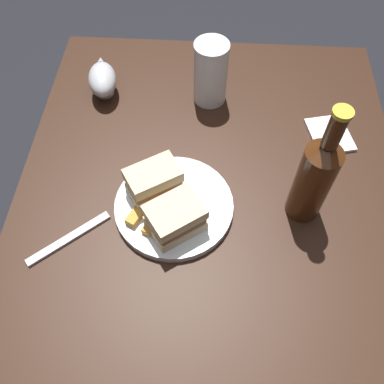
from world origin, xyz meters
TOP-DOWN VIEW (x-y plane):
  - ground_plane at (0.00, 0.00)m, footprint 6.00×6.00m
  - dining_table at (0.00, 0.00)m, footprint 1.00×0.83m
  - plate at (-0.05, 0.07)m, footprint 0.24×0.24m
  - sandwich_half_left at (-0.02, 0.11)m, footprint 0.11×0.12m
  - sandwich_half_right at (-0.10, 0.06)m, footprint 0.12×0.13m
  - potato_wedge_front at (-0.10, 0.11)m, footprint 0.06×0.04m
  - potato_wedge_middle at (-0.09, 0.11)m, footprint 0.05×0.03m
  - potato_wedge_back at (-0.08, 0.14)m, footprint 0.06×0.04m
  - potato_wedge_left_edge at (-0.08, 0.08)m, footprint 0.05×0.05m
  - pint_glass at (0.28, 0.01)m, footprint 0.08×0.08m
  - gravy_boat at (0.28, 0.27)m, footprint 0.13×0.09m
  - cider_bottle at (-0.03, -0.19)m, footprint 0.07×0.07m
  - napkin at (0.17, -0.27)m, footprint 0.13×0.11m
  - fork at (-0.13, 0.27)m, footprint 0.13×0.15m

SIDE VIEW (x-z plane):
  - ground_plane at x=0.00m, z-range 0.00..0.00m
  - dining_table at x=0.00m, z-range 0.00..0.73m
  - fork at x=-0.13m, z-range 0.73..0.73m
  - napkin at x=0.17m, z-range 0.73..0.73m
  - plate at x=-0.05m, z-range 0.73..0.74m
  - potato_wedge_front at x=-0.10m, z-range 0.74..0.76m
  - potato_wedge_back at x=-0.08m, z-range 0.74..0.76m
  - potato_wedge_middle at x=-0.09m, z-range 0.74..0.76m
  - potato_wedge_left_edge at x=-0.08m, z-range 0.74..0.76m
  - gravy_boat at x=0.28m, z-range 0.73..0.81m
  - sandwich_half_right at x=-0.10m, z-range 0.74..0.81m
  - sandwich_half_left at x=-0.02m, z-range 0.74..0.81m
  - pint_glass at x=0.28m, z-range 0.72..0.87m
  - cider_bottle at x=-0.03m, z-range 0.70..0.98m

